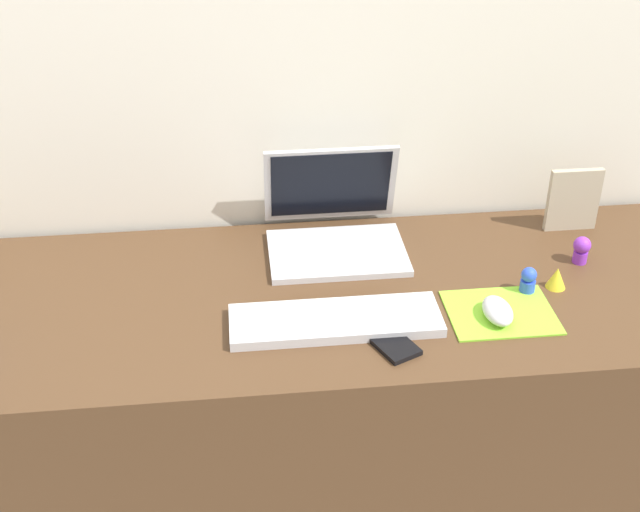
# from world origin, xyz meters

# --- Properties ---
(back_wall) EXTENTS (2.96, 0.05, 1.55)m
(back_wall) POSITION_xyz_m (0.00, 0.34, 0.77)
(back_wall) COLOR silver
(back_wall) RESTS_ON ground_plane
(desk) EXTENTS (1.76, 0.61, 0.74)m
(desk) POSITION_xyz_m (0.00, 0.00, 0.37)
(desk) COLOR #4C331E
(desk) RESTS_ON ground_plane
(laptop) EXTENTS (0.30, 0.27, 0.21)m
(laptop) POSITION_xyz_m (0.09, 0.20, 0.79)
(laptop) COLOR silver
(laptop) RESTS_ON desk
(keyboard) EXTENTS (0.41, 0.13, 0.02)m
(keyboard) POSITION_xyz_m (0.05, -0.11, 0.75)
(keyboard) COLOR silver
(keyboard) RESTS_ON desk
(mousepad) EXTENTS (0.21, 0.17, 0.00)m
(mousepad) POSITION_xyz_m (0.38, -0.11, 0.74)
(mousepad) COLOR #8CDB33
(mousepad) RESTS_ON desk
(mouse) EXTENTS (0.06, 0.10, 0.03)m
(mouse) POSITION_xyz_m (0.37, -0.13, 0.76)
(mouse) COLOR silver
(mouse) RESTS_ON mousepad
(cell_phone) EXTENTS (0.11, 0.14, 0.01)m
(cell_phone) POSITION_xyz_m (0.15, -0.18, 0.74)
(cell_phone) COLOR black
(cell_phone) RESTS_ON desk
(picture_frame) EXTENTS (0.12, 0.02, 0.15)m
(picture_frame) POSITION_xyz_m (0.64, 0.20, 0.81)
(picture_frame) COLOR #B2A58C
(picture_frame) RESTS_ON desk
(toy_figurine_blue) EXTENTS (0.03, 0.03, 0.06)m
(toy_figurine_blue) POSITION_xyz_m (0.46, -0.04, 0.77)
(toy_figurine_blue) COLOR blue
(toy_figurine_blue) RESTS_ON desk
(toy_figurine_yellow) EXTENTS (0.04, 0.04, 0.05)m
(toy_figurine_yellow) POSITION_xyz_m (0.52, -0.03, 0.76)
(toy_figurine_yellow) COLOR yellow
(toy_figurine_yellow) RESTS_ON desk
(toy_figurine_purple) EXTENTS (0.04, 0.04, 0.06)m
(toy_figurine_purple) POSITION_xyz_m (0.61, 0.06, 0.77)
(toy_figurine_purple) COLOR purple
(toy_figurine_purple) RESTS_ON desk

